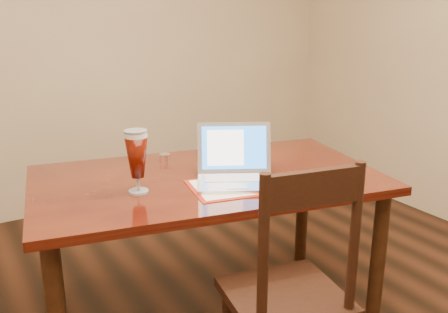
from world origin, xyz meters
TOP-DOWN VIEW (x-y plane):
  - dining_table at (0.05, 0.63)m, footprint 1.85×1.26m
  - dining_chair at (0.04, -0.06)m, footprint 0.53×0.51m

SIDE VIEW (x-z plane):
  - dining_chair at x=0.04m, z-range -0.03..1.04m
  - dining_table at x=0.05m, z-range 0.17..1.25m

